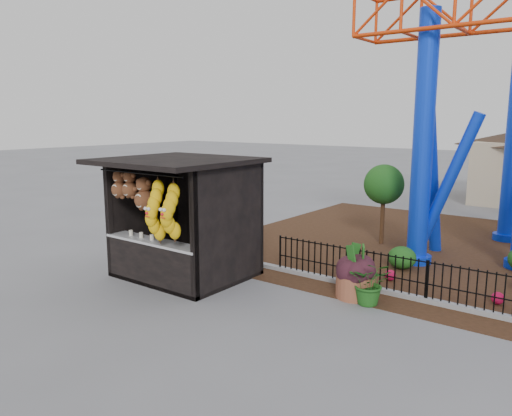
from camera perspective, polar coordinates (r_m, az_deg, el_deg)
The scene contains 6 objects.
ground at distance 10.82m, azimuth -1.05°, elevation -12.14°, with size 120.00×120.00×0.00m, color slate.
curb at distance 11.80m, azimuth 24.50°, elevation -10.84°, with size 18.00×0.18×0.12m, color gray.
prize_booth at distance 12.95m, azimuth -9.00°, elevation -1.44°, with size 3.50×3.40×3.12m.
terracotta_planter at distance 11.96m, azimuth 11.26°, elevation -8.74°, with size 0.90×0.90×0.54m, color brown.
planter_foliage at distance 11.78m, azimuth 11.36°, elevation -6.03°, with size 0.70×0.70×0.64m, color black.
potted_plant at distance 11.51m, azimuth 12.94°, elevation -8.29°, with size 0.92×0.80×1.02m, color #215719.
Camera 1 is at (6.19, -7.86, 4.12)m, focal length 35.00 mm.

